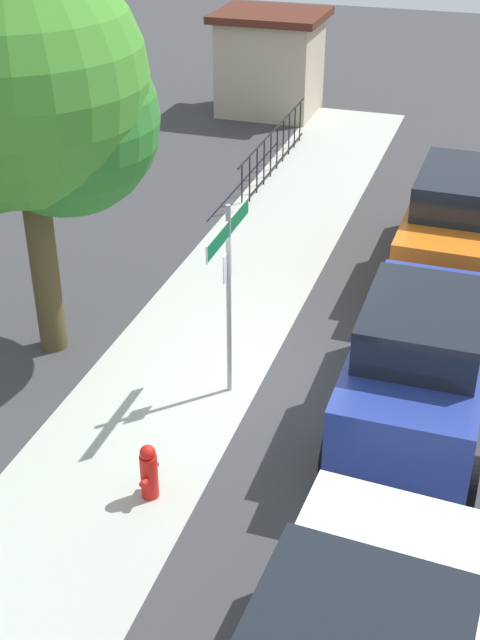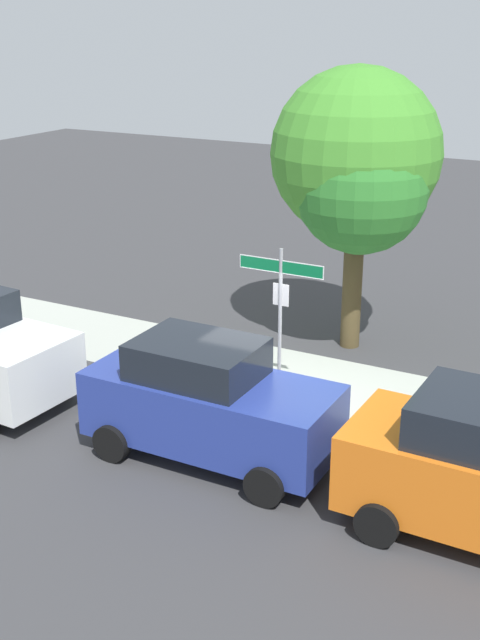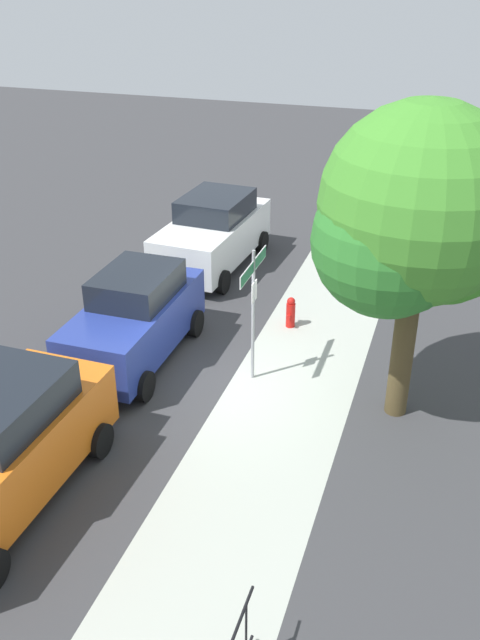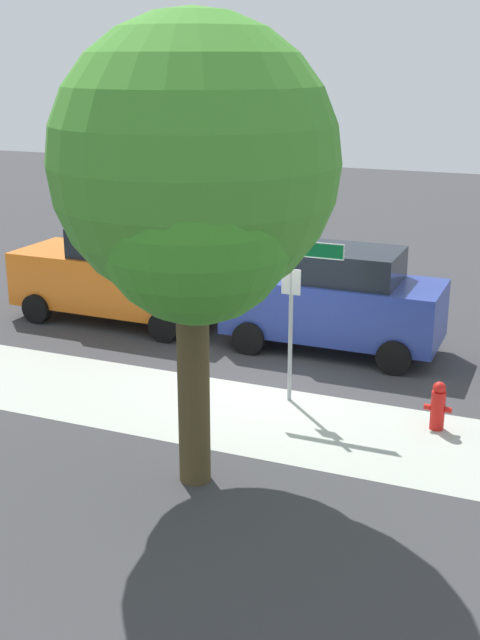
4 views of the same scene
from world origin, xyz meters
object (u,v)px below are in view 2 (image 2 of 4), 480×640
object	(u,v)px
car_blue	(209,402)
fire_hydrant	(176,350)
shade_tree	(358,167)
street_sign	(280,293)

from	to	relation	value
car_blue	fire_hydrant	distance (m)	3.87
shade_tree	car_blue	distance (m)	6.45
car_blue	fire_hydrant	xyz separation A→B (m)	(-2.49, 2.90, -0.63)
street_sign	car_blue	size ratio (longest dim) A/B	0.71
shade_tree	car_blue	bearing A→B (deg)	-92.91
shade_tree	fire_hydrant	world-z (taller)	shade_tree
shade_tree	fire_hydrant	size ratio (longest dim) A/B	7.75
shade_tree	fire_hydrant	xyz separation A→B (m)	(-2.78, -2.81, -3.62)
shade_tree	car_blue	size ratio (longest dim) A/B	1.46
car_blue	fire_hydrant	bearing A→B (deg)	130.69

